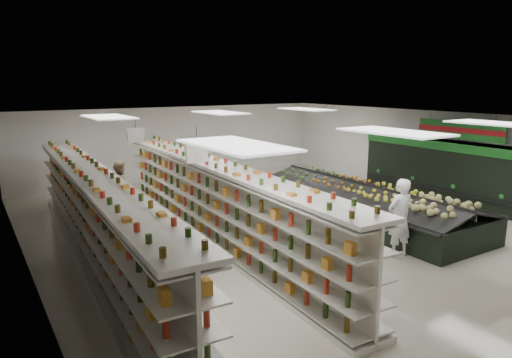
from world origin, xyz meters
TOP-DOWN VIEW (x-y plane):
  - floor at (0.00, 0.00)m, footprint 16.00×16.00m
  - ceiling at (0.00, 0.00)m, footprint 14.00×16.00m
  - wall_back at (0.00, 8.00)m, footprint 14.00×0.02m
  - wall_left at (-7.00, 0.00)m, footprint 0.02×16.00m
  - wall_right at (7.00, 0.00)m, footprint 0.02×16.00m
  - produce_wall_case at (6.53, -1.50)m, footprint 0.93×8.00m
  - aisle_sign_near at (-3.80, -2.00)m, footprint 0.52×0.06m
  - aisle_sign_far at (-3.80, 2.00)m, footprint 0.52×0.06m
  - hortifruti_banner at (6.25, -1.50)m, footprint 0.12×3.20m
  - gondola_left at (-5.54, -0.01)m, footprint 1.56×12.56m
  - gondola_center at (-2.45, -0.06)m, footprint 1.53×12.43m
  - produce_island at (2.45, -0.86)m, footprint 2.91×7.76m
  - soda_endcap at (-0.04, 6.49)m, footprint 1.51×1.21m
  - shopper_main at (0.80, -3.65)m, footprint 0.74×0.51m
  - shopper_background at (-3.79, 3.87)m, footprint 0.63×0.92m

SIDE VIEW (x-z plane):
  - floor at x=0.00m, z-range 0.00..0.00m
  - produce_island at x=2.45m, z-range -0.05..1.10m
  - soda_endcap at x=-0.04m, z-range -0.03..1.66m
  - shopper_background at x=-3.79m, z-range 0.00..1.77m
  - shopper_main at x=0.80m, z-range 0.00..1.96m
  - gondola_center at x=-2.45m, z-range -0.09..2.06m
  - gondola_left at x=-5.54m, z-range -0.09..2.08m
  - produce_wall_case at x=6.53m, z-range 0.14..2.34m
  - wall_back at x=0.00m, z-range 0.00..3.20m
  - wall_left at x=-7.00m, z-range 0.00..3.20m
  - wall_right at x=7.00m, z-range 0.00..3.20m
  - hortifruti_banner at x=6.25m, z-range 2.18..3.13m
  - aisle_sign_near at x=-3.80m, z-range 2.38..3.13m
  - aisle_sign_far at x=-3.80m, z-range 2.38..3.13m
  - ceiling at x=0.00m, z-range 3.19..3.21m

